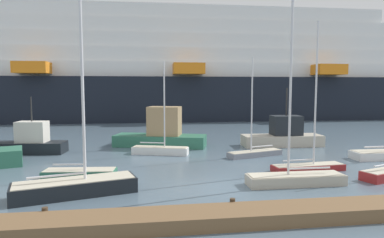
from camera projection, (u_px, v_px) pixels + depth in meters
name	position (u px, v px, depth m)	size (l,w,h in m)	color
ground_plane	(213.00, 188.00, 18.79)	(600.00, 600.00, 0.00)	slate
dock_pier	(239.00, 216.00, 13.85)	(19.35, 1.97, 0.70)	brown
sailboat_0	(160.00, 149.00, 28.12)	(4.74, 2.40, 7.58)	white
sailboat_2	(295.00, 176.00, 19.27)	(5.54, 1.38, 10.29)	#BCB29E
sailboat_4	(255.00, 152.00, 27.25)	(4.79, 2.40, 7.86)	gray
sailboat_5	(80.00, 172.00, 20.79)	(4.44, 1.71, 7.87)	#2D6B51
sailboat_6	(308.00, 164.00, 22.53)	(4.99, 1.53, 9.73)	maroon
sailboat_7	(76.00, 184.00, 17.43)	(6.31, 3.36, 11.93)	black
fishing_boat_1	(30.00, 142.00, 28.58)	(6.06, 2.60, 4.74)	black
fishing_boat_2	(162.00, 133.00, 31.92)	(8.91, 5.01, 6.70)	#2D6B51
fishing_boat_3	(283.00, 135.00, 32.17)	(7.50, 2.54, 5.46)	#BCB29E
cruise_ship	(117.00, 72.00, 60.63)	(131.47, 22.26, 25.58)	black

